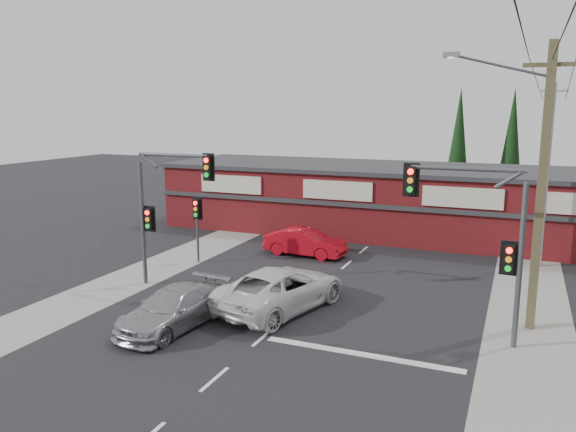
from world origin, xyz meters
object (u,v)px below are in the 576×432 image
at_px(white_suv, 281,288).
at_px(utility_pole, 538,179).
at_px(shop_building, 371,198).
at_px(red_sedan, 305,242).
at_px(silver_suv, 174,308).

distance_m(white_suv, utility_pole, 10.15).
height_order(shop_building, utility_pole, utility_pole).
bearing_deg(white_suv, red_sedan, -60.88).
distance_m(red_sedan, utility_pole, 13.54).
bearing_deg(silver_suv, white_suv, 55.35).
xyz_separation_m(silver_suv, red_sedan, (0.75, 11.26, 0.01)).
xyz_separation_m(white_suv, utility_pole, (8.92, 1.63, 4.56)).
xyz_separation_m(silver_suv, utility_pole, (11.73, 4.86, 4.68)).
distance_m(silver_suv, utility_pole, 13.53).
xyz_separation_m(silver_suv, shop_building, (2.37, 18.86, 1.42)).
bearing_deg(utility_pole, shop_building, 123.76).
relative_size(white_suv, shop_building, 0.22).
relative_size(red_sedan, shop_building, 0.16).
distance_m(silver_suv, shop_building, 19.06).
relative_size(silver_suv, shop_building, 0.18).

